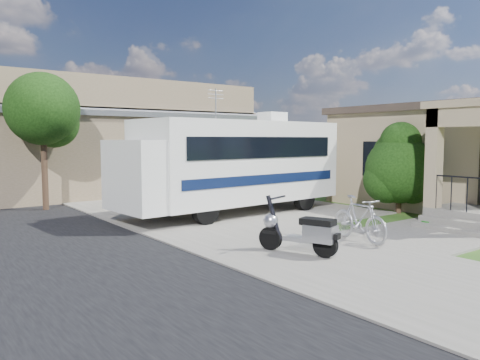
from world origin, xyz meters
TOP-DOWN VIEW (x-y plane):
  - ground at (0.00, 0.00)m, footprint 120.00×120.00m
  - sidewalk_slab at (-1.00, 10.00)m, footprint 4.00×80.00m
  - driveway_slab at (1.50, 4.50)m, footprint 7.00×6.00m
  - walk_slab at (3.00, -1.00)m, footprint 4.00×3.00m
  - house at (8.88, 1.43)m, footprint 9.47×7.80m
  - warehouse at (0.00, 13.97)m, footprint 12.50×8.40m
  - street_tree_a at (-3.70, 9.05)m, footprint 2.44×2.40m
  - motorhome at (0.72, 4.51)m, footprint 7.65×2.89m
  - shrub at (5.23, 1.62)m, footprint 2.39×2.28m
  - scooter at (-1.30, -0.70)m, footprint 0.92×1.70m
  - bicycle at (0.57, -0.60)m, footprint 0.73×1.77m
  - garden_hose at (3.64, -0.43)m, footprint 0.37×0.37m

SIDE VIEW (x-z plane):
  - ground at x=0.00m, z-range 0.00..0.00m
  - driveway_slab at x=1.50m, z-range 0.00..0.05m
  - walk_slab at x=3.00m, z-range 0.00..0.05m
  - sidewalk_slab at x=-1.00m, z-range 0.00..0.06m
  - garden_hose at x=3.64m, z-range 0.00..0.16m
  - scooter at x=-1.30m, z-range -0.07..1.09m
  - bicycle at x=0.57m, z-range 0.00..1.03m
  - shrub at x=5.23m, z-range 0.03..2.96m
  - motorhome at x=0.72m, z-range -0.27..3.57m
  - house at x=8.88m, z-range 0.00..3.55m
  - warehouse at x=0.00m, z-range -0.53..4.51m
  - street_tree_a at x=-3.70m, z-range 0.96..5.54m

